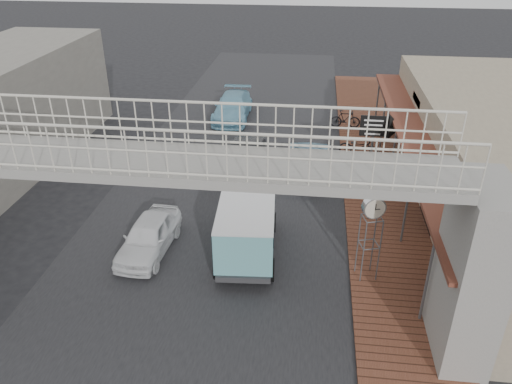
% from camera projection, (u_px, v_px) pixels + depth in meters
% --- Properties ---
extents(ground, '(120.00, 120.00, 0.00)m').
position_uv_depth(ground, '(207.00, 246.00, 17.79)').
color(ground, black).
rests_on(ground, ground).
extents(road_strip, '(10.00, 60.00, 0.01)m').
position_uv_depth(road_strip, '(207.00, 246.00, 17.79)').
color(road_strip, black).
rests_on(road_strip, ground).
extents(sidewalk, '(3.00, 40.00, 0.10)m').
position_uv_depth(sidewalk, '(383.00, 213.00, 19.71)').
color(sidewalk, brown).
rests_on(sidewalk, ground).
extents(shophouse_row, '(7.20, 18.00, 4.00)m').
position_uv_depth(shophouse_row, '(505.00, 163.00, 19.18)').
color(shophouse_row, gray).
rests_on(shophouse_row, ground).
extents(footbridge, '(16.40, 2.40, 6.34)m').
position_uv_depth(footbridge, '(169.00, 232.00, 12.79)').
color(footbridge, gray).
rests_on(footbridge, ground).
extents(white_hatchback, '(1.69, 3.70, 1.23)m').
position_uv_depth(white_hatchback, '(149.00, 236.00, 17.25)').
color(white_hatchback, white).
rests_on(white_hatchback, ground).
extents(dark_sedan, '(1.43, 4.02, 1.32)m').
position_uv_depth(dark_sedan, '(246.00, 158.00, 22.87)').
color(dark_sedan, black).
rests_on(dark_sedan, ground).
extents(angkot_curb, '(2.01, 4.32, 1.20)m').
position_uv_depth(angkot_curb, '(308.00, 159.00, 22.95)').
color(angkot_curb, '#699BB6').
rests_on(angkot_curb, ground).
extents(angkot_far, '(2.00, 4.82, 1.39)m').
position_uv_depth(angkot_far, '(233.00, 107.00, 29.17)').
color(angkot_far, '#74AFCA').
rests_on(angkot_far, ground).
extents(angkot_van, '(2.18, 4.29, 2.05)m').
position_uv_depth(angkot_van, '(247.00, 222.00, 16.75)').
color(angkot_van, black).
rests_on(angkot_van, ground).
extents(motorcycle_near, '(2.00, 1.08, 1.00)m').
position_uv_depth(motorcycle_near, '(358.00, 147.00, 24.17)').
color(motorcycle_near, black).
rests_on(motorcycle_near, sidewalk).
extents(motorcycle_far, '(1.66, 0.48, 1.00)m').
position_uv_depth(motorcycle_far, '(345.00, 119.00, 27.64)').
color(motorcycle_far, black).
rests_on(motorcycle_far, sidewalk).
extents(street_clock, '(0.75, 0.68, 2.91)m').
position_uv_depth(street_clock, '(373.00, 211.00, 15.01)').
color(street_clock, '#59595B').
rests_on(street_clock, sidewalk).
extents(arrow_sign, '(1.77, 1.11, 3.06)m').
position_uv_depth(arrow_sign, '(393.00, 128.00, 20.98)').
color(arrow_sign, '#59595B').
rests_on(arrow_sign, sidewalk).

